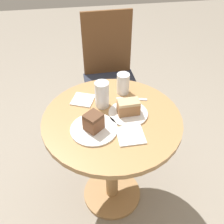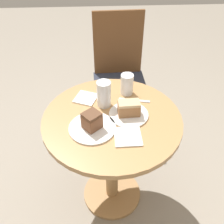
{
  "view_description": "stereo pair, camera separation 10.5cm",
  "coord_description": "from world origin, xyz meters",
  "px_view_note": "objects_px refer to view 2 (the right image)",
  "views": [
    {
      "loc": [
        -0.16,
        -1.05,
        1.69
      ],
      "look_at": [
        0.0,
        0.0,
        0.78
      ],
      "focal_mm": 42.0,
      "sensor_mm": 36.0,
      "label": 1
    },
    {
      "loc": [
        -0.06,
        -1.06,
        1.69
      ],
      "look_at": [
        0.0,
        0.0,
        0.78
      ],
      "focal_mm": 42.0,
      "sensor_mm": 36.0,
      "label": 2
    }
  ],
  "objects_px": {
    "cake_slice_near": "(129,108)",
    "glass_lemonade": "(127,85)",
    "glass_water": "(104,95)",
    "plate_far": "(92,128)",
    "plate_near": "(129,114)",
    "cake_slice_far": "(92,120)",
    "chair": "(119,75)"
  },
  "relations": [
    {
      "from": "cake_slice_far",
      "to": "glass_lemonade",
      "type": "xyz_separation_m",
      "value": [
        0.21,
        0.3,
        0.0
      ]
    },
    {
      "from": "plate_far",
      "to": "cake_slice_near",
      "type": "distance_m",
      "value": 0.22
    },
    {
      "from": "glass_lemonade",
      "to": "glass_water",
      "type": "xyz_separation_m",
      "value": [
        -0.14,
        -0.11,
        0.01
      ]
    },
    {
      "from": "chair",
      "to": "plate_near",
      "type": "distance_m",
      "value": 0.79
    },
    {
      "from": "chair",
      "to": "cake_slice_far",
      "type": "xyz_separation_m",
      "value": [
        -0.21,
        -0.85,
        0.28
      ]
    },
    {
      "from": "cake_slice_far",
      "to": "glass_lemonade",
      "type": "bearing_deg",
      "value": 55.38
    },
    {
      "from": "glass_lemonade",
      "to": "glass_water",
      "type": "bearing_deg",
      "value": -142.31
    },
    {
      "from": "cake_slice_far",
      "to": "glass_lemonade",
      "type": "height_order",
      "value": "glass_lemonade"
    },
    {
      "from": "glass_lemonade",
      "to": "plate_near",
      "type": "bearing_deg",
      "value": -92.47
    },
    {
      "from": "plate_near",
      "to": "cake_slice_far",
      "type": "bearing_deg",
      "value": -154.57
    },
    {
      "from": "plate_far",
      "to": "cake_slice_far",
      "type": "relative_size",
      "value": 2.15
    },
    {
      "from": "plate_near",
      "to": "plate_far",
      "type": "relative_size",
      "value": 0.89
    },
    {
      "from": "chair",
      "to": "cake_slice_near",
      "type": "relative_size",
      "value": 8.36
    },
    {
      "from": "glass_lemonade",
      "to": "cake_slice_near",
      "type": "bearing_deg",
      "value": -92.47
    },
    {
      "from": "chair",
      "to": "cake_slice_near",
      "type": "xyz_separation_m",
      "value": [
        -0.01,
        -0.76,
        0.28
      ]
    },
    {
      "from": "plate_near",
      "to": "glass_lemonade",
      "type": "relative_size",
      "value": 1.7
    },
    {
      "from": "plate_near",
      "to": "glass_water",
      "type": "distance_m",
      "value": 0.18
    },
    {
      "from": "plate_near",
      "to": "plate_far",
      "type": "height_order",
      "value": "same"
    },
    {
      "from": "plate_far",
      "to": "cake_slice_far",
      "type": "distance_m",
      "value": 0.05
    },
    {
      "from": "chair",
      "to": "plate_near",
      "type": "relative_size",
      "value": 4.62
    },
    {
      "from": "cake_slice_far",
      "to": "glass_water",
      "type": "height_order",
      "value": "glass_water"
    },
    {
      "from": "cake_slice_near",
      "to": "glass_lemonade",
      "type": "xyz_separation_m",
      "value": [
        0.01,
        0.21,
        0.01
      ]
    },
    {
      "from": "cake_slice_far",
      "to": "glass_lemonade",
      "type": "distance_m",
      "value": 0.36
    },
    {
      "from": "glass_water",
      "to": "plate_far",
      "type": "bearing_deg",
      "value": -109.33
    },
    {
      "from": "glass_lemonade",
      "to": "glass_water",
      "type": "relative_size",
      "value": 0.82
    },
    {
      "from": "glass_lemonade",
      "to": "glass_water",
      "type": "distance_m",
      "value": 0.18
    },
    {
      "from": "glass_lemonade",
      "to": "plate_far",
      "type": "bearing_deg",
      "value": -124.62
    },
    {
      "from": "chair",
      "to": "plate_far",
      "type": "relative_size",
      "value": 4.1
    },
    {
      "from": "cake_slice_far",
      "to": "chair",
      "type": "bearing_deg",
      "value": 76.25
    },
    {
      "from": "plate_far",
      "to": "cake_slice_far",
      "type": "bearing_deg",
      "value": 90.0
    },
    {
      "from": "cake_slice_near",
      "to": "glass_lemonade",
      "type": "bearing_deg",
      "value": 87.53
    },
    {
      "from": "glass_water",
      "to": "cake_slice_far",
      "type": "bearing_deg",
      "value": -109.33
    }
  ]
}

